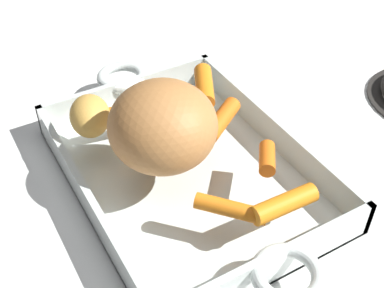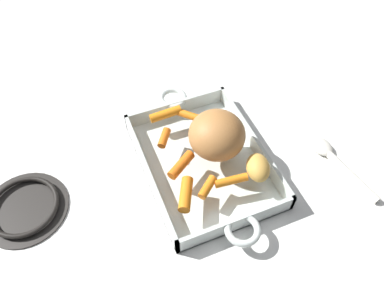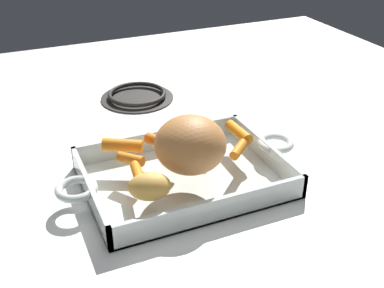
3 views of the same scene
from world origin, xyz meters
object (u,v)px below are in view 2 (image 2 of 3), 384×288
(baby_carrot_long, at_px, (181,165))
(stove_burner_rear, at_px, (24,207))
(baby_carrot_southeast, at_px, (186,194))
(potato_halved, at_px, (258,168))
(roasting_dish, at_px, (203,161))
(baby_carrot_center_left, at_px, (166,114))
(serving_spoon, at_px, (335,159))
(baby_carrot_center_right, at_px, (231,180))
(baby_carrot_northwest, at_px, (189,115))
(baby_carrot_southwest, at_px, (164,138))
(pork_roast, at_px, (217,134))
(baby_carrot_northeast, at_px, (207,187))

(baby_carrot_long, height_order, stove_burner_rear, baby_carrot_long)
(baby_carrot_southeast, bearing_deg, potato_halved, -90.98)
(roasting_dish, height_order, baby_carrot_center_left, baby_carrot_center_left)
(roasting_dish, xyz_separation_m, serving_spoon, (-0.10, -0.27, -0.00))
(roasting_dish, relative_size, serving_spoon, 2.25)
(baby_carrot_center_right, height_order, serving_spoon, baby_carrot_center_right)
(baby_carrot_long, distance_m, stove_burner_rear, 0.32)
(baby_carrot_center_right, relative_size, stove_burner_rear, 0.38)
(baby_carrot_northwest, xyz_separation_m, baby_carrot_southwest, (-0.04, 0.07, 0.00))
(pork_roast, distance_m, potato_halved, 0.10)
(potato_halved, xyz_separation_m, serving_spoon, (-0.01, -0.19, -0.05))
(baby_carrot_center_right, distance_m, stove_burner_rear, 0.41)
(baby_carrot_southeast, bearing_deg, baby_carrot_center_right, -91.71)
(roasting_dish, height_order, baby_carrot_northeast, baby_carrot_northeast)
(baby_carrot_center_left, height_order, baby_carrot_northeast, baby_carrot_center_left)
(baby_carrot_long, height_order, potato_halved, potato_halved)
(roasting_dish, distance_m, pork_roast, 0.08)
(baby_carrot_southwest, relative_size, stove_burner_rear, 0.26)
(baby_carrot_long, bearing_deg, baby_carrot_southwest, 5.58)
(potato_halved, bearing_deg, baby_carrot_center_right, 90.22)
(baby_carrot_southwest, distance_m, baby_carrot_northeast, 0.15)
(baby_carrot_northwest, height_order, baby_carrot_southwest, baby_carrot_southwest)
(baby_carrot_southwest, bearing_deg, stove_burner_rear, 95.11)
(roasting_dish, xyz_separation_m, baby_carrot_center_left, (0.12, 0.04, 0.04))
(pork_roast, bearing_deg, baby_carrot_northeast, 146.63)
(baby_carrot_southeast, xyz_separation_m, baby_carrot_northeast, (0.00, -0.04, -0.00))
(roasting_dish, relative_size, baby_carrot_southwest, 9.82)
(baby_carrot_northeast, bearing_deg, serving_spoon, -93.09)
(pork_roast, bearing_deg, stove_burner_rear, 85.23)
(baby_carrot_center_right, bearing_deg, serving_spoon, -92.95)
(baby_carrot_long, relative_size, baby_carrot_northeast, 1.39)
(baby_carrot_northwest, bearing_deg, stove_burner_rear, 100.18)
(roasting_dish, height_order, stove_burner_rear, roasting_dish)
(pork_roast, xyz_separation_m, baby_carrot_center_right, (-0.09, 0.01, -0.04))
(stove_burner_rear, bearing_deg, baby_carrot_southwest, -84.89)
(baby_carrot_long, distance_m, baby_carrot_southeast, 0.07)
(pork_roast, distance_m, baby_carrot_center_left, 0.14)
(baby_carrot_southeast, xyz_separation_m, serving_spoon, (-0.02, -0.34, -0.04))
(baby_carrot_southwest, distance_m, stove_burner_rear, 0.31)
(pork_roast, height_order, potato_halved, pork_roast)
(baby_carrot_northwest, height_order, stove_burner_rear, baby_carrot_northwest)
(baby_carrot_northwest, xyz_separation_m, serving_spoon, (-0.20, -0.26, -0.04))
(roasting_dish, distance_m, serving_spoon, 0.28)
(baby_carrot_center_right, relative_size, potato_halved, 1.02)
(baby_carrot_center_right, relative_size, baby_carrot_northeast, 1.35)
(baby_carrot_southeast, height_order, baby_carrot_southwest, baby_carrot_southeast)
(baby_carrot_center_right, distance_m, serving_spoon, 0.25)
(baby_carrot_southwest, height_order, potato_halved, potato_halved)
(baby_carrot_center_right, relative_size, baby_carrot_long, 0.97)
(baby_carrot_southeast, relative_size, potato_halved, 1.09)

